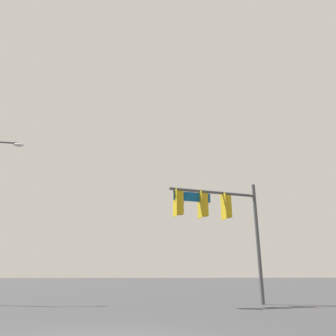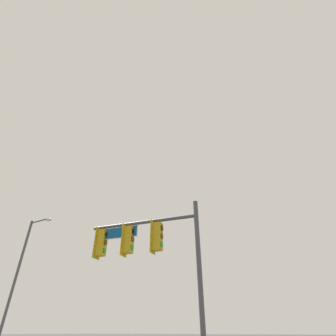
{
  "view_description": "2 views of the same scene",
  "coord_description": "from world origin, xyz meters",
  "views": [
    {
      "loc": [
        -0.4,
        7.44,
        1.29
      ],
      "look_at": [
        -2.31,
        -6.88,
        6.05
      ],
      "focal_mm": 35.0,
      "sensor_mm": 36.0,
      "label": 1
    },
    {
      "loc": [
        -11.13,
        0.52,
        1.32
      ],
      "look_at": [
        -5.81,
        -8.24,
        7.75
      ],
      "focal_mm": 28.0,
      "sensor_mm": 36.0,
      "label": 2
    }
  ],
  "objects": [
    {
      "name": "signal_pole_near",
      "position": [
        -4.86,
        -7.95,
        4.27
      ],
      "size": [
        4.67,
        1.23,
        5.82
      ],
      "color": "#47474C",
      "rests_on": "ground_plane"
    }
  ]
}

